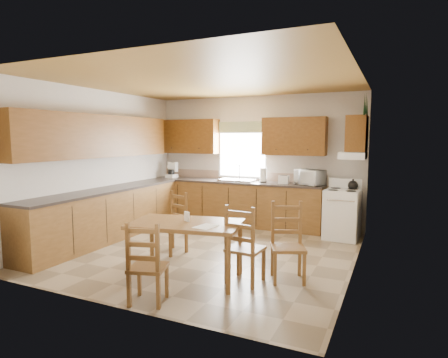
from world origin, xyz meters
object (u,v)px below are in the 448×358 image
at_px(chair_near_left, 148,262).
at_px(chair_near_right, 245,244).
at_px(dining_table, 186,251).
at_px(stove, 342,215).
at_px(chair_far_right, 288,243).
at_px(microwave, 310,177).
at_px(chair_far_left, 171,223).

xyz_separation_m(chair_near_left, chair_near_right, (0.76, 1.00, 0.04)).
distance_m(dining_table, chair_near_right, 0.78).
bearing_deg(stove, chair_far_right, -94.64).
height_order(microwave, chair_near_right, microwave).
xyz_separation_m(stove, chair_far_left, (-2.36, -2.02, 0.04)).
bearing_deg(chair_near_right, dining_table, 20.60).
xyz_separation_m(dining_table, chair_near_right, (0.74, 0.22, 0.12)).
relative_size(microwave, dining_table, 0.35).
bearing_deg(dining_table, chair_near_right, 5.68).
bearing_deg(chair_far_left, stove, 58.67).
relative_size(stove, chair_near_left, 0.95).
bearing_deg(chair_near_right, chair_near_left, 56.75).
distance_m(chair_near_right, chair_far_left, 1.66).
xyz_separation_m(chair_near_right, chair_far_left, (-1.52, 0.65, -0.02)).
bearing_deg(chair_near_left, chair_far_left, -81.91).
bearing_deg(microwave, chair_far_left, -102.34).
bearing_deg(dining_table, chair_far_right, 11.18).
xyz_separation_m(chair_near_right, chair_far_right, (0.48, 0.27, -0.00)).
relative_size(chair_far_left, chair_far_right, 0.96).
distance_m(microwave, chair_far_right, 2.75).
bearing_deg(stove, chair_near_left, -109.70).
xyz_separation_m(stove, chair_near_right, (-0.84, -2.67, 0.06)).
xyz_separation_m(microwave, dining_table, (-0.91, -3.16, -0.69)).
bearing_deg(chair_near_left, chair_near_right, -143.98).
bearing_deg(chair_near_right, stove, -103.22).
xyz_separation_m(chair_near_left, chair_far_left, (-0.76, 1.65, 0.02)).
bearing_deg(dining_table, microwave, 63.15).
relative_size(dining_table, chair_far_left, 1.46).
bearing_deg(chair_near_left, chair_far_right, -150.92).
distance_m(stove, chair_far_right, 2.43).
bearing_deg(chair_near_right, microwave, -89.24).
bearing_deg(microwave, chair_near_left, -79.18).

